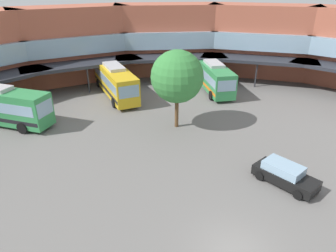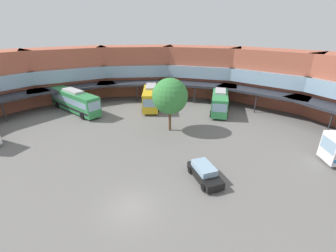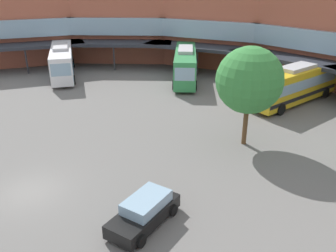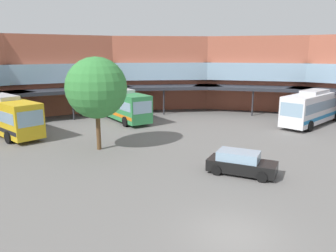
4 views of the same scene
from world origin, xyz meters
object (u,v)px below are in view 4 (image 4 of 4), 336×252
at_px(bus_0, 313,107).
at_px(bus_4, 122,104).
at_px(plaza_tree, 96,88).
at_px(bus_5, 4,114).
at_px(parked_car, 241,163).

bearing_deg(bus_0, bus_4, -51.04).
xyz_separation_m(bus_4, plaza_tree, (-6.07, -10.34, 3.20)).
distance_m(bus_0, bus_5, 32.35).
bearing_deg(bus_5, bus_0, 50.59).
bearing_deg(parked_car, plaza_tree, 176.41).
distance_m(parked_car, plaza_tree, 12.66).
distance_m(bus_0, plaza_tree, 24.05).
distance_m(bus_5, parked_car, 23.55).
bearing_deg(plaza_tree, bus_5, 123.32).
height_order(bus_5, parked_car, bus_5).
relative_size(bus_0, parked_car, 2.45).
bearing_deg(plaza_tree, bus_0, -4.79).
bearing_deg(parked_car, bus_5, 176.81).
height_order(bus_4, bus_5, bus_5).
relative_size(bus_5, parked_car, 2.55).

